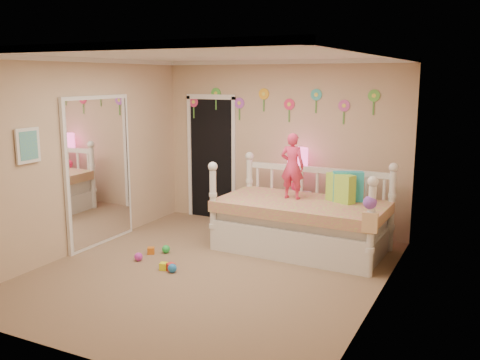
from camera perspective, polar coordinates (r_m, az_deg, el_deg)
The scene contains 18 objects.
floor at distance 6.60m, azimuth -3.15°, elevation -9.81°, with size 4.00×4.50×0.01m, color #7F684C.
ceiling at distance 6.17m, azimuth -3.41°, elevation 13.36°, with size 4.00×4.50×0.01m, color white.
back_wall at distance 8.26m, azimuth 4.49°, elevation 3.73°, with size 4.00×0.01×2.60m, color tan.
left_wall at distance 7.44m, azimuth -16.78°, elevation 2.48°, with size 0.01×4.50×2.60m, color tan.
right_wall at distance 5.56m, azimuth 14.95°, elevation -0.21°, with size 0.01×4.50×2.60m, color tan.
crown_molding at distance 6.17m, azimuth -3.40°, elevation 13.08°, with size 4.00×4.50×0.06m, color white, non-canonical shape.
daybed at distance 7.25m, azimuth 6.69°, elevation -2.80°, with size 2.30×1.24×1.25m, color white, non-canonical shape.
pillow_turquoise at distance 7.28m, azimuth 11.56°, elevation -0.68°, with size 0.40×0.14×0.40m, color #27B2C7.
pillow_lime at distance 7.21m, azimuth 10.80°, elevation -0.85°, with size 0.40×0.15×0.38m, color #A8E546.
child at distance 7.27m, azimuth 5.66°, elevation 1.51°, with size 0.33×0.22×0.91m, color #F43766.
nightstand at distance 8.09m, azimuth 6.11°, elevation -3.53°, with size 0.38×0.29×0.64m, color white.
table_lamp at distance 7.93m, azimuth 6.23°, elevation 1.83°, with size 0.31×0.31×0.67m.
closet_doorway at distance 8.83m, azimuth -3.12°, elevation 2.48°, with size 0.90×0.04×2.07m, color black.
flower_decals at distance 8.23m, azimuth 3.94°, elevation 8.18°, with size 3.40×0.02×0.50m, color #B2668C, non-canonical shape.
mirror_closet at distance 7.67m, azimuth -14.94°, elevation 0.93°, with size 0.07×1.30×2.10m, color white.
wall_picture at distance 6.77m, azimuth -21.92°, elevation 3.47°, with size 0.05×0.34×0.42m, color white.
hanging_bag at distance 6.37m, azimuth 13.74°, elevation -3.73°, with size 0.20×0.16×0.36m, color beige, non-canonical shape.
toy_scatter at distance 6.98m, azimuth -8.69°, elevation -8.28°, with size 0.80×1.30×0.11m, color #996666, non-canonical shape.
Camera 1 is at (3.06, -5.35, 2.35)m, focal length 39.56 mm.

